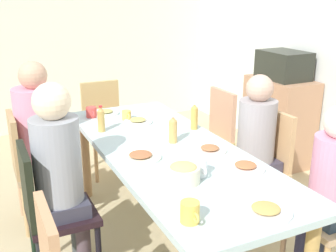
# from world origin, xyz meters

# --- Properties ---
(ground_plane) EXTENTS (7.26, 7.26, 0.00)m
(ground_plane) POSITION_xyz_m (0.00, 0.00, 0.00)
(ground_plane) COLOR tan
(wall_left) EXTENTS (0.12, 4.15, 2.60)m
(wall_left) POSITION_xyz_m (-3.08, 0.00, 1.30)
(wall_left) COLOR silver
(wall_left) RESTS_ON ground_plane
(dining_table) EXTENTS (2.20, 0.84, 0.76)m
(dining_table) POSITION_xyz_m (0.00, 0.00, 0.68)
(dining_table) COLOR #B0CAC9
(dining_table) RESTS_ON ground_plane
(chair_0) EXTENTS (0.40, 0.40, 0.90)m
(chair_0) POSITION_xyz_m (0.00, 0.80, 0.51)
(chair_0) COLOR tan
(chair_0) RESTS_ON ground_plane
(person_0) EXTENTS (0.30, 0.30, 1.19)m
(person_0) POSITION_xyz_m (-0.00, 0.70, 0.70)
(person_0) COLOR #3F3C46
(person_0) RESTS_ON ground_plane
(chair_1) EXTENTS (0.40, 0.40, 0.90)m
(chair_1) POSITION_xyz_m (0.00, -0.80, 0.51)
(chair_1) COLOR black
(chair_1) RESTS_ON ground_plane
(person_1) EXTENTS (0.30, 0.30, 1.27)m
(person_1) POSITION_xyz_m (0.00, -0.71, 0.75)
(person_1) COLOR #3C4240
(person_1) RESTS_ON ground_plane
(chair_2) EXTENTS (0.40, 0.40, 0.90)m
(chair_2) POSITION_xyz_m (-1.48, 0.00, 0.51)
(chair_2) COLOR tan
(chair_2) RESTS_ON ground_plane
(chair_3) EXTENTS (0.40, 0.40, 0.90)m
(chair_3) POSITION_xyz_m (-0.73, 0.80, 0.51)
(chair_3) COLOR tan
(chair_3) RESTS_ON ground_plane
(person_4) EXTENTS (0.30, 0.30, 1.15)m
(person_4) POSITION_xyz_m (0.73, 0.70, 0.69)
(person_4) COLOR #31374F
(person_4) RESTS_ON ground_plane
(chair_5) EXTENTS (0.40, 0.40, 0.90)m
(chair_5) POSITION_xyz_m (-0.73, -0.80, 0.51)
(chair_5) COLOR tan
(chair_5) RESTS_ON ground_plane
(person_5) EXTENTS (0.33, 0.33, 1.28)m
(person_5) POSITION_xyz_m (-0.73, -0.71, 0.77)
(person_5) COLOR #464142
(person_5) RESTS_ON ground_plane
(plate_0) EXTENTS (0.23, 0.23, 0.04)m
(plate_0) POSITION_xyz_m (0.50, 0.26, 0.78)
(plate_0) COLOR white
(plate_0) RESTS_ON dining_table
(plate_1) EXTENTS (0.24, 0.24, 0.04)m
(plate_1) POSITION_xyz_m (0.94, 0.05, 0.78)
(plate_1) COLOR white
(plate_1) RESTS_ON dining_table
(plate_2) EXTENTS (0.26, 0.26, 0.04)m
(plate_2) POSITION_xyz_m (0.09, -0.23, 0.78)
(plate_2) COLOR white
(plate_2) RESTS_ON dining_table
(plate_3) EXTENTS (0.22, 0.22, 0.04)m
(plate_3) POSITION_xyz_m (-0.92, -0.14, 0.78)
(plate_3) COLOR white
(plate_3) RESTS_ON dining_table
(plate_4) EXTENTS (0.23, 0.23, 0.04)m
(plate_4) POSITION_xyz_m (-0.58, 0.01, 0.78)
(plate_4) COLOR white
(plate_4) RESTS_ON dining_table
(plate_5) EXTENTS (0.21, 0.21, 0.04)m
(plate_5) POSITION_xyz_m (0.18, 0.21, 0.78)
(plate_5) COLOR silver
(plate_5) RESTS_ON dining_table
(bowl_0) EXTENTS (0.18, 0.18, 0.11)m
(bowl_0) POSITION_xyz_m (0.50, -0.14, 0.82)
(bowl_0) COLOR beige
(bowl_0) RESTS_ON dining_table
(cup_0) EXTENTS (0.12, 0.09, 0.08)m
(cup_0) POSITION_xyz_m (-0.89, -0.27, 0.80)
(cup_0) COLOR #D1453F
(cup_0) RESTS_ON dining_table
(cup_1) EXTENTS (0.11, 0.07, 0.08)m
(cup_1) POSITION_xyz_m (-0.69, -0.04, 0.80)
(cup_1) COLOR #EAC654
(cup_1) RESTS_ON dining_table
(cup_2) EXTENTS (0.12, 0.09, 0.10)m
(cup_2) POSITION_xyz_m (0.86, -0.30, 0.81)
(cup_2) COLOR #E7C14E
(cup_2) RESTS_ON dining_table
(cup_3) EXTENTS (0.12, 0.09, 0.10)m
(cup_3) POSITION_xyz_m (0.46, -0.03, 0.81)
(cup_3) COLOR white
(cup_3) RESTS_ON dining_table
(bottle_0) EXTENTS (0.06, 0.06, 0.19)m
(bottle_0) POSITION_xyz_m (-0.07, 0.07, 0.85)
(bottle_0) COLOR tan
(bottle_0) RESTS_ON dining_table
(bottle_1) EXTENTS (0.05, 0.05, 0.20)m
(bottle_1) POSITION_xyz_m (-0.26, 0.34, 0.86)
(bottle_1) COLOR gold
(bottle_1) RESTS_ON dining_table
(bottle_2) EXTENTS (0.05, 0.05, 0.20)m
(bottle_2) POSITION_xyz_m (-0.50, -0.30, 0.85)
(bottle_2) COLOR tan
(bottle_2) RESTS_ON dining_table
(side_cabinet) EXTENTS (0.70, 0.44, 0.90)m
(side_cabinet) POSITION_xyz_m (-0.91, 1.71, 0.45)
(side_cabinet) COLOR #A87A59
(side_cabinet) RESTS_ON ground_plane
(microwave) EXTENTS (0.48, 0.36, 0.28)m
(microwave) POSITION_xyz_m (-0.91, 1.71, 1.04)
(microwave) COLOR black
(microwave) RESTS_ON side_cabinet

